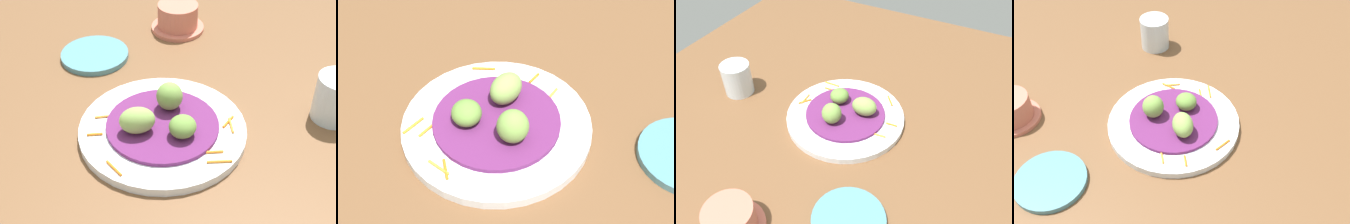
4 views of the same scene
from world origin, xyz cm
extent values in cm
cube|color=brown|center=(0.00, 0.00, 1.00)|extent=(110.00, 110.00, 2.00)
cylinder|color=silver|center=(1.29, -1.57, 2.73)|extent=(26.66, 26.66, 1.47)
cylinder|color=#60235B|center=(1.29, -1.57, 3.81)|extent=(17.94, 17.94, 0.68)
cylinder|color=orange|center=(11.90, -0.05, 3.67)|extent=(2.47, 0.55, 0.40)
cylinder|color=orange|center=(-6.77, 6.75, 3.67)|extent=(3.75, 0.46, 0.40)
cylinder|color=orange|center=(-9.61, -1.21, 3.67)|extent=(0.54, 3.49, 0.40)
cylinder|color=orange|center=(8.59, 7.43, 3.67)|extent=(2.51, 3.13, 0.40)
cylinder|color=orange|center=(10.96, -4.23, 3.67)|extent=(2.45, 0.65, 0.40)
cylinder|color=orange|center=(-6.29, 4.71, 3.67)|extent=(2.66, 0.51, 0.40)
cylinder|color=orange|center=(-9.25, -2.08, 3.67)|extent=(2.23, 2.80, 0.40)
ellipsoid|color=olive|center=(-1.68, 1.23, 5.82)|extent=(5.95, 5.99, 3.32)
ellipsoid|color=#759E47|center=(0.34, -5.54, 6.50)|extent=(4.74, 4.75, 4.70)
ellipsoid|color=#84A851|center=(5.20, -0.41, 6.26)|extent=(5.94, 4.56, 4.21)
camera|label=1|loc=(2.95, 56.89, 54.53)|focal=52.27mm
camera|label=2|loc=(-32.08, -31.43, 51.21)|focal=49.92mm
camera|label=3|loc=(27.65, -53.00, 56.66)|focal=36.89mm
camera|label=4|loc=(56.39, -3.92, 61.04)|focal=41.89mm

